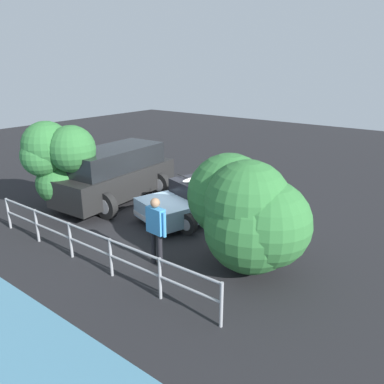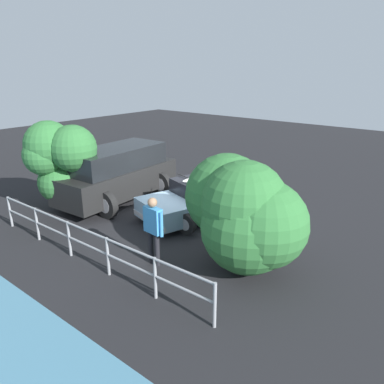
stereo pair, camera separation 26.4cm
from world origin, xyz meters
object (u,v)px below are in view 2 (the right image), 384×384
(suv_car, at_px, (118,174))
(bush_near_right, at_px, (58,158))
(sedan_car, at_px, (205,198))
(bush_near_left, at_px, (245,213))
(person_bystander, at_px, (153,225))

(suv_car, height_order, bush_near_right, bush_near_right)
(sedan_car, distance_m, bush_near_left, 3.60)
(bush_near_left, height_order, bush_near_right, bush_near_right)
(person_bystander, bearing_deg, bush_near_right, -8.04)
(suv_car, xyz_separation_m, bush_near_left, (-6.00, 1.29, 0.42))
(sedan_car, xyz_separation_m, suv_car, (3.24, 0.86, 0.42))
(person_bystander, bearing_deg, sedan_car, -73.68)
(sedan_car, height_order, bush_near_right, bush_near_right)
(sedan_car, relative_size, suv_car, 0.93)
(suv_car, height_order, bush_near_left, bush_near_left)
(sedan_car, bearing_deg, bush_near_right, 33.53)
(suv_car, height_order, person_bystander, suv_car)
(suv_car, bearing_deg, sedan_car, -165.20)
(sedan_car, relative_size, bush_near_left, 1.38)
(suv_car, distance_m, bush_near_left, 6.15)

